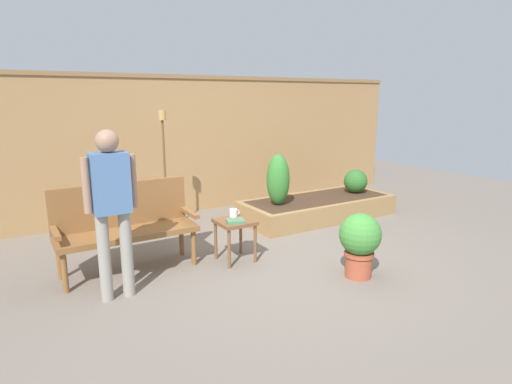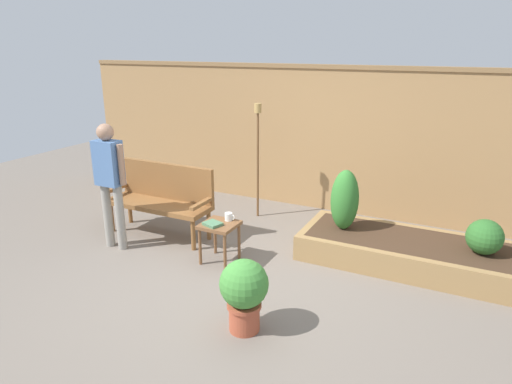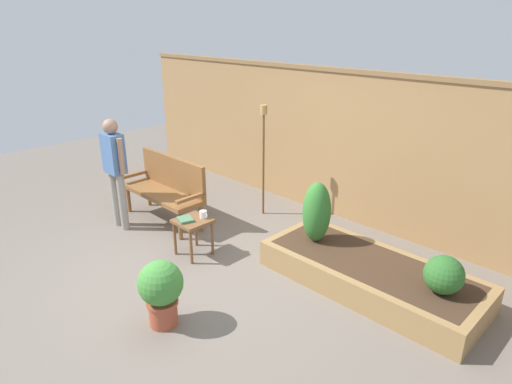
% 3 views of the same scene
% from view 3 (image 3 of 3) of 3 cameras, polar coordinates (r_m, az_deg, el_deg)
% --- Properties ---
extents(ground_plane, '(14.00, 14.00, 0.00)m').
position_cam_3_polar(ground_plane, '(5.25, -8.01, -10.60)').
color(ground_plane, '#70665B').
extents(fence_back, '(8.40, 0.14, 2.16)m').
position_cam_3_polar(fence_back, '(6.57, 9.79, 6.32)').
color(fence_back, '#A37A4C').
rests_on(fence_back, ground_plane).
extents(garden_bench, '(1.44, 0.48, 0.94)m').
position_cam_3_polar(garden_bench, '(6.50, -11.46, 0.96)').
color(garden_bench, brown).
rests_on(garden_bench, ground_plane).
extents(side_table, '(0.40, 0.40, 0.48)m').
position_cam_3_polar(side_table, '(5.49, -8.19, -4.35)').
color(side_table, brown).
rests_on(side_table, ground_plane).
extents(cup_on_table, '(0.13, 0.09, 0.09)m').
position_cam_3_polar(cup_on_table, '(5.47, -6.84, -2.90)').
color(cup_on_table, white).
rests_on(cup_on_table, side_table).
extents(book_on_table, '(0.23, 0.21, 0.03)m').
position_cam_3_polar(book_on_table, '(5.44, -9.15, -3.53)').
color(book_on_table, '#4C7A56').
rests_on(book_on_table, side_table).
extents(potted_boxwood, '(0.43, 0.43, 0.68)m').
position_cam_3_polar(potted_boxwood, '(4.34, -12.21, -12.18)').
color(potted_boxwood, '#A84C33').
rests_on(potted_boxwood, ground_plane).
extents(raised_planter_bed, '(2.40, 1.00, 0.30)m').
position_cam_3_polar(raised_planter_bed, '(5.08, 14.52, -10.31)').
color(raised_planter_bed, '#997547').
rests_on(raised_planter_bed, ground_plane).
extents(shrub_near_bench, '(0.33, 0.33, 0.74)m').
position_cam_3_polar(shrub_near_bench, '(5.19, 7.87, -2.61)').
color(shrub_near_bench, brown).
rests_on(shrub_near_bench, raised_planter_bed).
extents(shrub_far_corner, '(0.38, 0.38, 0.38)m').
position_cam_3_polar(shrub_far_corner, '(4.63, 23.17, -9.84)').
color(shrub_far_corner, brown).
rests_on(shrub_far_corner, raised_planter_bed).
extents(tiki_torch, '(0.10, 0.10, 1.66)m').
position_cam_3_polar(tiki_torch, '(6.38, 0.98, 6.62)').
color(tiki_torch, brown).
rests_on(tiki_torch, ground_plane).
extents(person_by_bench, '(0.47, 0.20, 1.56)m').
position_cam_3_polar(person_by_bench, '(6.28, -17.84, 3.41)').
color(person_by_bench, gray).
rests_on(person_by_bench, ground_plane).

